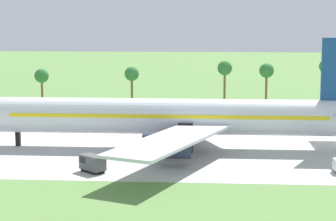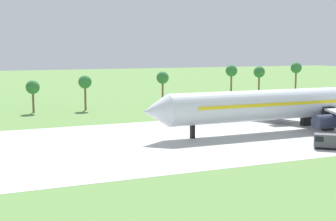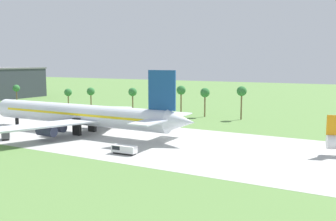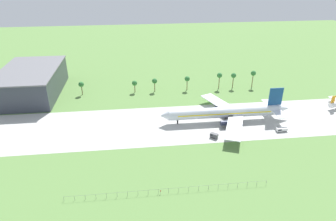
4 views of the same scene
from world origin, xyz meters
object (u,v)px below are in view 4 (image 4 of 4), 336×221
object	(u,v)px
fuel_truck	(214,135)
no_stopping_sign	(161,192)
baggage_tug	(281,130)
jet_airliner	(227,112)
terminal_building	(31,82)

from	to	relation	value
fuel_truck	no_stopping_sign	bearing A→B (deg)	-129.19
fuel_truck	no_stopping_sign	xyz separation A→B (m)	(-31.18, -38.24, -0.30)
baggage_tug	no_stopping_sign	distance (m)	79.64
baggage_tug	fuel_truck	xyz separation A→B (m)	(-37.49, -2.11, 0.25)
jet_airliner	baggage_tug	world-z (taller)	jet_airliner
baggage_tug	fuel_truck	world-z (taller)	fuel_truck
baggage_tug	terminal_building	xyz separation A→B (m)	(-145.84, 67.96, 7.78)
baggage_tug	terminal_building	size ratio (longest dim) A/B	0.10
baggage_tug	no_stopping_sign	size ratio (longest dim) A/B	3.56
terminal_building	jet_airliner	bearing A→B (deg)	-23.84
baggage_tug	terminal_building	distance (m)	161.08
fuel_truck	terminal_building	size ratio (longest dim) A/B	0.07
jet_airliner	terminal_building	world-z (taller)	jet_airliner
jet_airliner	fuel_truck	world-z (taller)	jet_airliner
jet_airliner	no_stopping_sign	size ratio (longest dim) A/B	44.44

